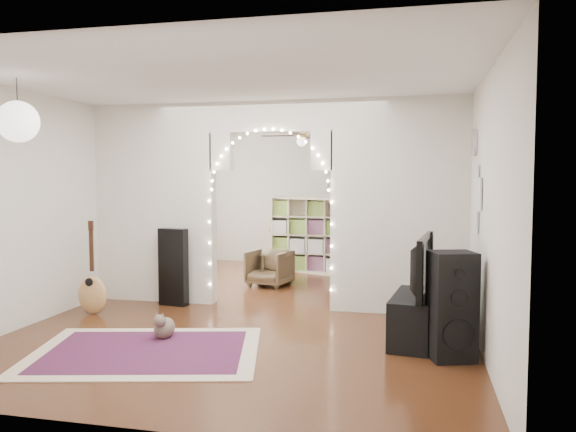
% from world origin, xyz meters
% --- Properties ---
extents(floor, '(7.50, 7.50, 0.00)m').
position_xyz_m(floor, '(0.00, 0.00, 0.00)').
color(floor, black).
rests_on(floor, ground).
extents(ceiling, '(5.00, 7.50, 0.02)m').
position_xyz_m(ceiling, '(0.00, 0.00, 2.70)').
color(ceiling, white).
rests_on(ceiling, wall_back).
extents(wall_back, '(5.00, 0.02, 2.70)m').
position_xyz_m(wall_back, '(0.00, 3.75, 1.35)').
color(wall_back, silver).
rests_on(wall_back, floor).
extents(wall_front, '(5.00, 0.02, 2.70)m').
position_xyz_m(wall_front, '(0.00, -3.75, 1.35)').
color(wall_front, silver).
rests_on(wall_front, floor).
extents(wall_left, '(0.02, 7.50, 2.70)m').
position_xyz_m(wall_left, '(-2.50, 0.00, 1.35)').
color(wall_left, silver).
rests_on(wall_left, floor).
extents(wall_right, '(0.02, 7.50, 2.70)m').
position_xyz_m(wall_right, '(2.50, 0.00, 1.35)').
color(wall_right, silver).
rests_on(wall_right, floor).
extents(divider_wall, '(5.00, 0.20, 2.70)m').
position_xyz_m(divider_wall, '(0.00, 0.00, 1.42)').
color(divider_wall, silver).
rests_on(divider_wall, floor).
extents(fairy_lights, '(1.64, 0.04, 1.60)m').
position_xyz_m(fairy_lights, '(0.00, -0.13, 1.55)').
color(fairy_lights, '#FFEABF').
rests_on(fairy_lights, divider_wall).
extents(window, '(0.04, 1.20, 1.40)m').
position_xyz_m(window, '(-2.47, 1.80, 1.50)').
color(window, white).
rests_on(window, wall_left).
extents(wall_clock, '(0.03, 0.31, 0.31)m').
position_xyz_m(wall_clock, '(2.48, -0.60, 2.10)').
color(wall_clock, white).
rests_on(wall_clock, wall_right).
extents(picture_frames, '(0.02, 0.50, 0.70)m').
position_xyz_m(picture_frames, '(2.48, -1.00, 1.50)').
color(picture_frames, white).
rests_on(picture_frames, wall_right).
extents(paper_lantern, '(0.40, 0.40, 0.40)m').
position_xyz_m(paper_lantern, '(-1.90, -2.40, 2.25)').
color(paper_lantern, white).
rests_on(paper_lantern, ceiling).
extents(ceiling_fan, '(1.10, 1.10, 0.30)m').
position_xyz_m(ceiling_fan, '(0.00, 2.00, 2.40)').
color(ceiling_fan, gold).
rests_on(ceiling_fan, ceiling).
extents(area_rug, '(2.51, 2.11, 0.02)m').
position_xyz_m(area_rug, '(-0.71, -2.18, 0.01)').
color(area_rug, maroon).
rests_on(area_rug, floor).
extents(guitar_case, '(0.41, 0.19, 1.03)m').
position_xyz_m(guitar_case, '(-1.29, -0.25, 0.52)').
color(guitar_case, black).
rests_on(guitar_case, floor).
extents(acoustic_guitar, '(0.40, 0.15, 0.99)m').
position_xyz_m(acoustic_guitar, '(-2.08, -0.92, 0.43)').
color(acoustic_guitar, tan).
rests_on(acoustic_guitar, floor).
extents(tabby_cat, '(0.22, 0.47, 0.31)m').
position_xyz_m(tabby_cat, '(-0.73, -1.72, 0.13)').
color(tabby_cat, brown).
rests_on(tabby_cat, floor).
extents(floor_speaker, '(0.48, 0.45, 1.02)m').
position_xyz_m(floor_speaker, '(2.20, -1.75, 0.51)').
color(floor_speaker, black).
rests_on(floor_speaker, floor).
extents(media_console, '(0.52, 1.04, 0.50)m').
position_xyz_m(media_console, '(1.85, -1.26, 0.25)').
color(media_console, black).
rests_on(media_console, floor).
extents(tv, '(0.27, 1.08, 0.62)m').
position_xyz_m(tv, '(1.85, -1.26, 0.81)').
color(tv, black).
rests_on(tv, media_console).
extents(bookcase, '(1.35, 0.78, 1.36)m').
position_xyz_m(bookcase, '(-0.04, 2.74, 0.68)').
color(bookcase, '#C3B58D').
rests_on(bookcase, floor).
extents(dining_table, '(1.23, 0.85, 0.76)m').
position_xyz_m(dining_table, '(-0.20, 3.29, 0.68)').
color(dining_table, brown).
rests_on(dining_table, floor).
extents(flower_vase, '(0.19, 0.19, 0.19)m').
position_xyz_m(flower_vase, '(-0.20, 3.29, 0.85)').
color(flower_vase, white).
rests_on(flower_vase, dining_table).
extents(dining_chair_left, '(0.72, 0.74, 0.56)m').
position_xyz_m(dining_chair_left, '(-0.38, 1.32, 0.28)').
color(dining_chair_left, '#473723').
rests_on(dining_chair_left, floor).
extents(dining_chair_right, '(0.71, 0.72, 0.50)m').
position_xyz_m(dining_chair_right, '(-0.37, 1.65, 0.25)').
color(dining_chair_right, '#473723').
rests_on(dining_chair_right, floor).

